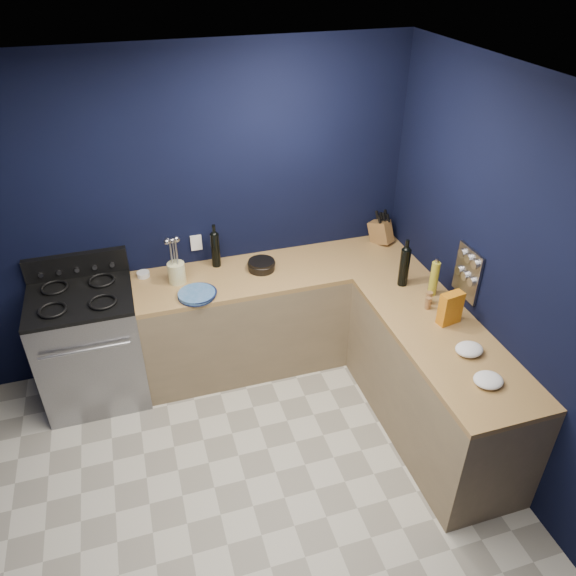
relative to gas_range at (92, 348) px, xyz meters
name	(u,v)px	position (x,y,z in m)	size (l,w,h in m)	color
floor	(253,507)	(0.93, -1.42, -0.47)	(3.50, 3.50, 0.02)	beige
ceiling	(231,108)	(0.93, -1.42, 2.15)	(3.50, 3.50, 0.02)	silver
wall_back	(193,217)	(0.93, 0.34, 0.84)	(3.50, 0.02, 2.60)	black
wall_right	(524,301)	(2.69, -1.42, 0.84)	(0.02, 3.50, 2.60)	black
cab_back	(279,316)	(1.53, 0.02, -0.03)	(2.30, 0.63, 0.86)	#836D4E
top_back	(278,271)	(1.53, 0.02, 0.42)	(2.30, 0.63, 0.04)	brown
cab_right	(433,386)	(2.37, -1.13, -0.03)	(0.63, 1.67, 0.86)	#836D4E
top_right	(443,337)	(2.37, -1.13, 0.42)	(0.63, 1.67, 0.04)	brown
gas_range	(92,348)	(0.00, 0.00, 0.00)	(0.76, 0.66, 0.92)	gray
oven_door	(92,375)	(0.00, -0.32, -0.01)	(0.59, 0.02, 0.42)	black
cooktop	(79,298)	(0.00, 0.00, 0.48)	(0.76, 0.66, 0.03)	black
backguard	(76,265)	(0.00, 0.30, 0.58)	(0.76, 0.06, 0.20)	black
spice_panel	(468,273)	(2.67, -0.87, 0.72)	(0.02, 0.28, 0.38)	gray
wall_outlet	(196,243)	(0.93, 0.32, 0.62)	(0.09, 0.02, 0.13)	white
plate_stack	(197,295)	(0.84, -0.18, 0.46)	(0.28, 0.28, 0.04)	#2C5C8F
ramekin	(143,274)	(0.48, 0.22, 0.46)	(0.10, 0.10, 0.04)	white
utensil_crock	(177,273)	(0.73, 0.06, 0.52)	(0.13, 0.13, 0.17)	beige
wine_bottle_back	(216,250)	(1.07, 0.22, 0.58)	(0.07, 0.07, 0.29)	black
lemon_basket	(262,265)	(1.40, 0.05, 0.48)	(0.21, 0.21, 0.08)	black
knife_block	(381,232)	(2.51, 0.19, 0.54)	(0.11, 0.18, 0.20)	brown
wine_bottle_right	(404,267)	(2.38, -0.48, 0.59)	(0.08, 0.08, 0.31)	black
oil_bottle	(434,279)	(2.53, -0.67, 0.58)	(0.06, 0.06, 0.27)	#A8A129
spice_jar_near	(428,303)	(2.41, -0.83, 0.49)	(0.04, 0.04, 0.09)	olive
spice_jar_far	(429,298)	(2.45, -0.77, 0.49)	(0.05, 0.05, 0.09)	olive
crouton_bag	(450,308)	(2.47, -1.02, 0.56)	(0.16, 0.08, 0.24)	#A92C0F
towel_front	(469,349)	(2.42, -1.36, 0.47)	(0.18, 0.16, 0.06)	white
towel_end	(488,380)	(2.37, -1.64, 0.47)	(0.18, 0.17, 0.06)	white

